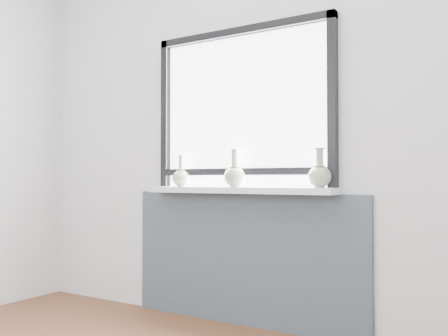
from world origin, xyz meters
The scene contains 7 objects.
back_wall centered at (0.00, 1.81, 1.30)m, with size 3.60×0.02×2.60m, color silver.
apron_panel centered at (0.00, 1.78, 0.43)m, with size 1.70×0.03×0.86m, color #414C58.
windowsill centered at (0.00, 1.71, 0.88)m, with size 1.32×0.18×0.04m, color white.
window centered at (0.00, 1.77, 1.44)m, with size 1.30×0.06×1.05m.
vase_a centered at (-0.45, 1.71, 0.97)m, with size 0.12×0.12×0.22m.
vase_b centered at (-0.02, 1.71, 0.98)m, with size 0.14×0.14×0.25m.
vase_c centered at (0.56, 1.71, 0.98)m, with size 0.14×0.14×0.23m.
Camera 1 is at (1.63, -1.07, 0.95)m, focal length 40.00 mm.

